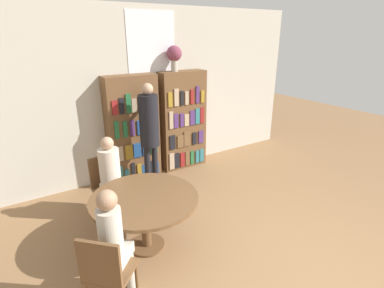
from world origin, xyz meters
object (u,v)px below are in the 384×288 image
Objects in this scene: reading_table at (145,205)px; seated_reader_left at (112,174)px; bookshelf_left at (133,129)px; seated_reader_right at (114,240)px; bookshelf_right at (183,121)px; chair_near_camera at (107,271)px; chair_left_side at (107,183)px; librarian_standing at (149,126)px; flower_vase at (174,55)px.

seated_reader_left reaches higher than reading_table.
seated_reader_right is at bearing -116.31° from bookshelf_left.
reading_table is (-0.64, -1.88, -0.33)m from bookshelf_left.
chair_near_camera is at bearing -132.59° from bookshelf_right.
bookshelf_left is 2.01m from reading_table.
bookshelf_right reaches higher than reading_table.
bookshelf_left is 2.09× the size of chair_left_side.
chair_left_side is 1.60m from seated_reader_right.
bookshelf_right reaches higher than librarian_standing.
chair_left_side is 0.72× the size of seated_reader_left.
flower_vase is at bearing 51.16° from reading_table.
librarian_standing reaches higher than seated_reader_right.
seated_reader_right reaches higher than reading_table.
flower_vase is (0.87, 0.00, 1.23)m from bookshelf_left.
chair_left_side is (-0.80, -0.90, -0.43)m from bookshelf_left.
chair_near_camera is at bearing -90.00° from seated_reader_right.
flower_vase reaches higher than seated_reader_right.
bookshelf_right is 3.52m from chair_near_camera.
chair_left_side is at bearing 120.05° from seated_reader_right.
flower_vase reaches higher than librarian_standing.
flower_vase is 2.45m from seated_reader_left.
reading_table is at bearing 90.00° from seated_reader_right.
bookshelf_right is at bearing 92.39° from chair_near_camera.
bookshelf_right is at bearing -0.01° from bookshelf_left.
librarian_standing is (0.89, 0.40, 0.61)m from chair_left_side.
bookshelf_left is 2.93m from chair_near_camera.
bookshelf_left is 1.03m from bookshelf_right.
chair_near_camera is 1.00× the size of chair_left_side.
chair_left_side is at bearing -90.00° from seated_reader_left.
librarian_standing is at bearing 101.17° from seated_reader_right.
reading_table is 1.03× the size of seated_reader_right.
seated_reader_right is at bearing -132.46° from bookshelf_right.
librarian_standing reaches higher than chair_near_camera.
seated_reader_left is at bearing -146.20° from librarian_standing.
bookshelf_right is 1.50× the size of seated_reader_right.
reading_table is (-1.67, -1.88, -0.33)m from bookshelf_right.
flower_vase is 0.50× the size of chair_near_camera.
librarian_standing is at bearing -155.22° from seated_reader_left.
bookshelf_left is 1.00× the size of bookshelf_right.
seated_reader_right reaches higher than chair_near_camera.
bookshelf_left is 1.51× the size of seated_reader_left.
chair_near_camera is 1.76m from chair_left_side.
chair_left_side is 0.27m from seated_reader_left.
seated_reader_left reaches higher than chair_near_camera.
flower_vase is at bearing 0.30° from bookshelf_left.
flower_vase is 2.52m from chair_left_side.
flower_vase is (-0.15, 0.00, 1.23)m from bookshelf_right.
chair_left_side is at bearing -155.71° from librarian_standing.
reading_table is 1.04× the size of seated_reader_left.
reading_table is (-1.51, -1.88, -1.56)m from flower_vase.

